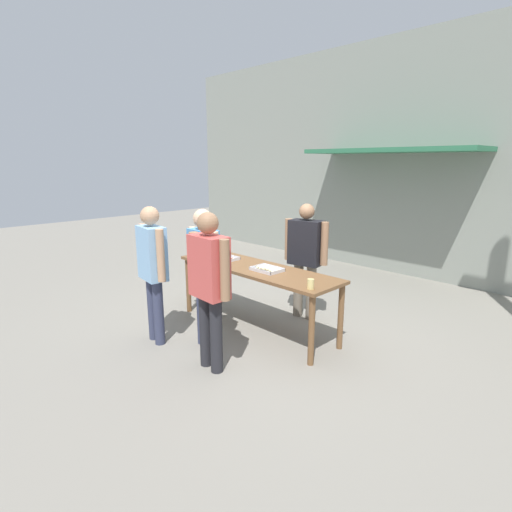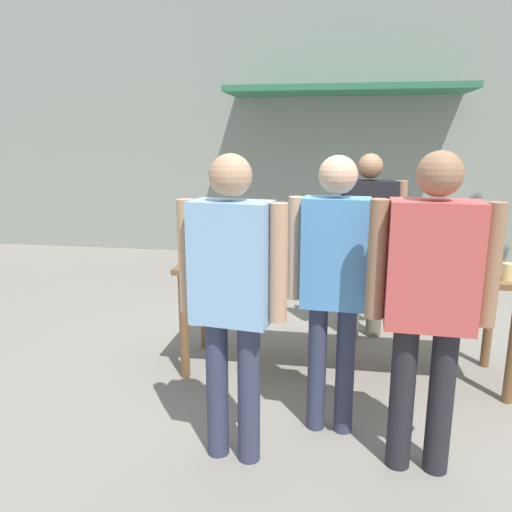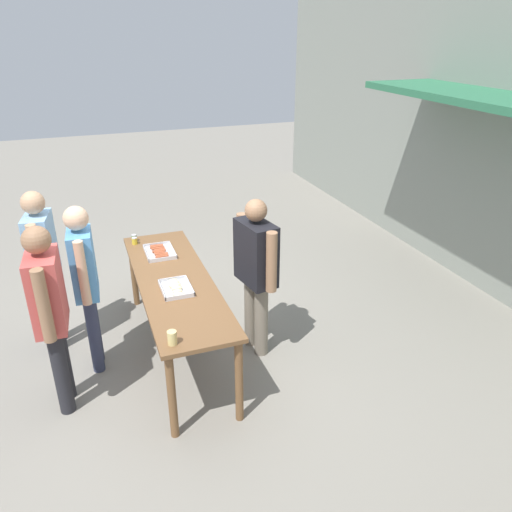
{
  "view_description": "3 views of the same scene",
  "coord_description": "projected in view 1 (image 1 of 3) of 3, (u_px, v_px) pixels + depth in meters",
  "views": [
    {
      "loc": [
        3.59,
        -3.56,
        2.21
      ],
      "look_at": [
        0.0,
        0.0,
        1.0
      ],
      "focal_mm": 28.0,
      "sensor_mm": 36.0,
      "label": 1
    },
    {
      "loc": [
        -0.05,
        -3.64,
        1.77
      ],
      "look_at": [
        -0.65,
        -0.03,
        0.9
      ],
      "focal_mm": 35.0,
      "sensor_mm": 36.0,
      "label": 2
    },
    {
      "loc": [
        4.33,
        -0.72,
        3.11
      ],
      "look_at": [
        0.21,
        0.78,
        1.07
      ],
      "focal_mm": 35.0,
      "sensor_mm": 36.0,
      "label": 3
    }
  ],
  "objects": [
    {
      "name": "condiment_jar_mustard",
      "position": [
        192.0,
        254.0,
        5.81
      ],
      "size": [
        0.06,
        0.06,
        0.08
      ],
      "color": "#567A38",
      "rests_on": "serving_table"
    },
    {
      "name": "person_server_behind_table",
      "position": [
        306.0,
        252.0,
        5.6
      ],
      "size": [
        0.66,
        0.33,
        1.65
      ],
      "rotation": [
        0.0,
        0.0,
        0.18
      ],
      "color": "#756B5B",
      "rests_on": "ground"
    },
    {
      "name": "person_customer_waiting_in_line",
      "position": [
        204.0,
        266.0,
        4.68
      ],
      "size": [
        0.55,
        0.23,
        1.68
      ],
      "rotation": [
        0.0,
        0.0,
        3.09
      ],
      "color": "#333851",
      "rests_on": "ground"
    },
    {
      "name": "condiment_jar_ketchup",
      "position": [
        195.0,
        255.0,
        5.75
      ],
      "size": [
        0.06,
        0.06,
        0.08
      ],
      "color": "gold",
      "rests_on": "serving_table"
    },
    {
      "name": "food_tray_sausages",
      "position": [
        223.0,
        258.0,
        5.67
      ],
      "size": [
        0.42,
        0.3,
        0.04
      ],
      "color": "silver",
      "rests_on": "serving_table"
    },
    {
      "name": "ground_plane",
      "position": [
        256.0,
        328.0,
        5.43
      ],
      "size": [
        24.0,
        24.0,
        0.0
      ],
      "primitive_type": "plane",
      "color": "gray"
    },
    {
      "name": "food_tray_buns",
      "position": [
        267.0,
        269.0,
        5.06
      ],
      "size": [
        0.38,
        0.27,
        0.06
      ],
      "color": "silver",
      "rests_on": "serving_table"
    },
    {
      "name": "serving_table",
      "position": [
        256.0,
        275.0,
        5.26
      ],
      "size": [
        2.42,
        0.7,
        0.85
      ],
      "color": "brown",
      "rests_on": "ground"
    },
    {
      "name": "beer_cup",
      "position": [
        311.0,
        284.0,
        4.32
      ],
      "size": [
        0.08,
        0.08,
        0.11
      ],
      "color": "#DBC67A",
      "rests_on": "serving_table"
    },
    {
      "name": "building_facade_back",
      "position": [
        403.0,
        159.0,
        7.64
      ],
      "size": [
        12.0,
        1.11,
        4.5
      ],
      "color": "gray",
      "rests_on": "ground"
    },
    {
      "name": "person_customer_holding_hotdog",
      "position": [
        153.0,
        263.0,
        4.8
      ],
      "size": [
        0.59,
        0.28,
        1.7
      ],
      "rotation": [
        0.0,
        0.0,
        3.0
      ],
      "color": "#333851",
      "rests_on": "ground"
    },
    {
      "name": "person_customer_with_cup",
      "position": [
        209.0,
        279.0,
        4.14
      ],
      "size": [
        0.64,
        0.27,
        1.71
      ],
      "rotation": [
        0.0,
        0.0,
        3.09
      ],
      "color": "#232328",
      "rests_on": "ground"
    }
  ]
}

